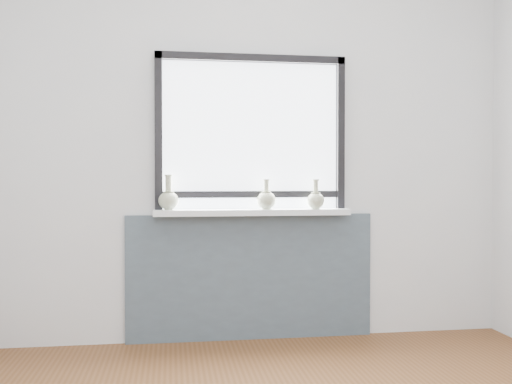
{
  "coord_description": "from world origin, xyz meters",
  "views": [
    {
      "loc": [
        -0.54,
        -2.09,
        1.1
      ],
      "look_at": [
        0.0,
        1.55,
        1.02
      ],
      "focal_mm": 40.0,
      "sensor_mm": 36.0,
      "label": 1
    }
  ],
  "objects": [
    {
      "name": "vase_c",
      "position": [
        0.43,
        1.68,
        0.97
      ],
      "size": [
        0.12,
        0.12,
        0.2
      ],
      "rotation": [
        0.0,
        0.0,
        0.09
      ],
      "color": "#B6BD9B",
      "rests_on": "windowsill"
    },
    {
      "name": "vase_a",
      "position": [
        -0.56,
        1.71,
        0.97
      ],
      "size": [
        0.13,
        0.13,
        0.23
      ],
      "rotation": [
        0.0,
        0.0,
        -0.22
      ],
      "color": "#B6BD9B",
      "rests_on": "windowsill"
    },
    {
      "name": "vase_b",
      "position": [
        0.09,
        1.69,
        0.97
      ],
      "size": [
        0.13,
        0.13,
        0.2
      ],
      "rotation": [
        0.0,
        0.0,
        0.28
      ],
      "color": "#B6BD9B",
      "rests_on": "windowsill"
    },
    {
      "name": "windowsill",
      "position": [
        0.0,
        1.71,
        0.88
      ],
      "size": [
        1.32,
        0.18,
        0.04
      ],
      "primitive_type": "cube",
      "color": "white",
      "rests_on": "apron_panel"
    },
    {
      "name": "back_wall",
      "position": [
        0.0,
        1.81,
        1.3
      ],
      "size": [
        3.6,
        0.02,
        2.6
      ],
      "primitive_type": "cube",
      "color": "silver",
      "rests_on": "ground"
    },
    {
      "name": "apron_panel",
      "position": [
        0.0,
        1.78,
        0.43
      ],
      "size": [
        1.7,
        0.03,
        0.86
      ],
      "primitive_type": "cube",
      "color": "#495A68",
      "rests_on": "ground"
    },
    {
      "name": "window",
      "position": [
        0.0,
        1.77,
        1.44
      ],
      "size": [
        1.3,
        0.06,
        1.05
      ],
      "color": "black",
      "rests_on": "windowsill"
    }
  ]
}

